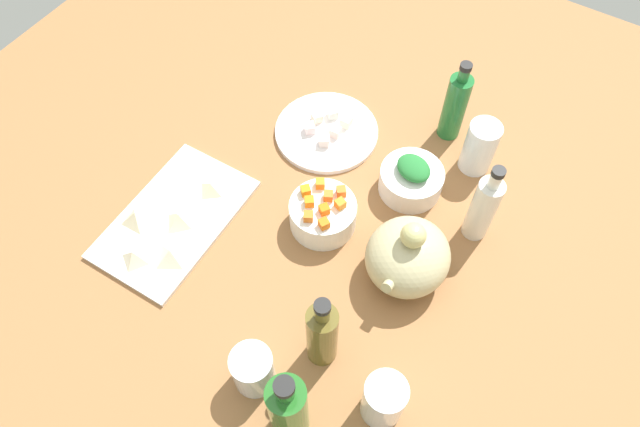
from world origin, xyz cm
name	(u,v)px	position (x,y,z in cm)	size (l,w,h in cm)	color
tabletop	(320,230)	(0.00, 0.00, 1.50)	(190.00, 190.00, 3.00)	#94623A
cutting_board	(175,219)	(14.34, -25.99, 3.50)	(32.73, 20.11, 1.00)	silver
plate_tofu	(327,132)	(-21.61, -11.71, 3.60)	(23.13, 23.13, 1.20)	white
bowl_greens	(411,181)	(-17.97, 11.07, 5.90)	(13.16, 13.16, 5.79)	white
bowl_carrots	(322,214)	(-1.08, -0.26, 6.19)	(13.41, 13.41, 6.38)	white
teapot	(409,255)	(-0.30, 19.17, 9.26)	(18.02, 15.73, 16.19)	tan
bottle_0	(455,106)	(-36.39, 11.37, 11.67)	(4.99, 4.99, 20.44)	#226C32
bottle_1	(483,208)	(-15.66, 26.87, 11.50)	(5.00, 5.00, 20.46)	silver
bottle_2	(322,334)	(22.03, 14.10, 11.66)	(5.42, 5.42, 20.76)	brown
bottle_3	(288,409)	(35.47, 16.28, 12.84)	(6.21, 6.21, 22.81)	#216220
drinking_glass_0	(480,147)	(-30.91, 20.07, 9.19)	(6.75, 6.75, 12.37)	white
drinking_glass_1	(384,400)	(25.23, 27.88, 8.55)	(7.14, 7.14, 11.10)	white
drinking_glass_2	(253,370)	(32.22, 6.74, 7.76)	(7.27, 7.27, 9.51)	white
carrot_cube_0	(340,204)	(-2.75, 2.89, 10.28)	(1.80, 1.80, 1.80)	orange
carrot_cube_1	(323,211)	(0.37, 0.97, 10.28)	(1.80, 1.80, 1.80)	orange
carrot_cube_2	(327,195)	(-3.09, -0.22, 10.28)	(1.80, 1.80, 1.80)	orange
carrot_cube_3	(308,203)	(0.33, -2.45, 10.28)	(1.80, 1.80, 1.80)	orange
carrot_cube_4	(306,191)	(-1.80, -4.46, 10.28)	(1.80, 1.80, 1.80)	orange
carrot_cube_5	(341,191)	(-5.34, 1.60, 10.28)	(1.80, 1.80, 1.80)	orange
carrot_cube_6	(320,184)	(-4.76, -2.92, 10.28)	(1.80, 1.80, 1.80)	orange
carrot_cube_7	(324,224)	(2.76, 2.60, 10.28)	(1.80, 1.80, 1.80)	orange
carrot_cube_8	(308,216)	(2.95, -0.78, 10.28)	(1.80, 1.80, 1.80)	orange
chopped_greens_mound	(414,168)	(-17.97, 11.07, 10.21)	(7.51, 6.09, 2.83)	#257332
tofu_cube_0	(335,132)	(-21.41, -9.32, 5.30)	(2.20, 2.20, 2.20)	#F7DED2
tofu_cube_1	(324,141)	(-17.91, -10.01, 5.30)	(2.20, 2.20, 2.20)	white
tofu_cube_2	(333,113)	(-25.72, -12.64, 5.30)	(2.20, 2.20, 2.20)	white
tofu_cube_3	(310,128)	(-19.27, -14.70, 5.30)	(2.20, 2.20, 2.20)	white
tofu_cube_4	(317,117)	(-22.79, -15.02, 5.30)	(2.20, 2.20, 2.20)	#F4E6CB
tofu_cube_5	(346,122)	(-25.17, -8.71, 5.30)	(2.20, 2.20, 2.20)	white
dumpling_0	(211,187)	(4.94, -23.60, 5.21)	(4.21, 4.17, 2.43)	beige
dumpling_1	(179,218)	(14.50, -24.33, 5.57)	(5.14, 4.47, 3.14)	beige
dumpling_2	(171,254)	(21.65, -20.44, 5.43)	(5.49, 5.25, 2.86)	beige
dumpling_3	(136,216)	(18.72, -31.80, 5.47)	(5.10, 4.94, 2.94)	beige
dumpling_4	(134,256)	(25.78, -26.19, 5.46)	(4.38, 4.33, 2.93)	beige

